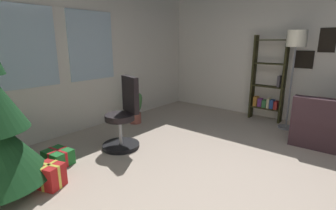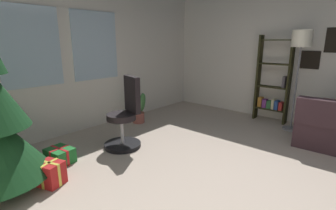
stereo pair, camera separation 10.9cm
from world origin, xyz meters
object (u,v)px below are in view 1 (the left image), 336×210
at_px(gift_box_red, 50,176).
at_px(office_chair, 124,120).
at_px(gift_box_green, 58,157).
at_px(floor_lamp, 296,47).
at_px(bookshelf, 268,84).
at_px(potted_plant, 135,108).

xyz_separation_m(gift_box_red, office_chair, (1.26, 0.20, 0.29)).
bearing_deg(gift_box_red, office_chair, 8.83).
relative_size(gift_box_green, floor_lamp, 0.21).
distance_m(gift_box_green, floor_lamp, 4.17).
height_order(gift_box_red, bookshelf, bookshelf).
bearing_deg(potted_plant, floor_lamp, -57.68).
bearing_deg(potted_plant, gift_box_red, -157.04).
bearing_deg(gift_box_red, potted_plant, 22.96).
relative_size(gift_box_red, bookshelf, 0.19).
distance_m(gift_box_red, gift_box_green, 0.55).
bearing_deg(office_chair, potted_plant, 38.15).
bearing_deg(potted_plant, bookshelf, -46.89).
height_order(gift_box_red, potted_plant, potted_plant).
bearing_deg(bookshelf, potted_plant, 133.11).
relative_size(gift_box_green, office_chair, 0.35).
distance_m(gift_box_green, office_chair, 1.02).
xyz_separation_m(floor_lamp, potted_plant, (-1.55, 2.44, -1.18)).
distance_m(gift_box_red, office_chair, 1.31).
bearing_deg(floor_lamp, office_chair, 145.45).
bearing_deg(floor_lamp, gift_box_green, 150.27).
bearing_deg(bookshelf, gift_box_green, 158.44).
xyz_separation_m(bookshelf, potted_plant, (-1.83, 1.95, -0.46)).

